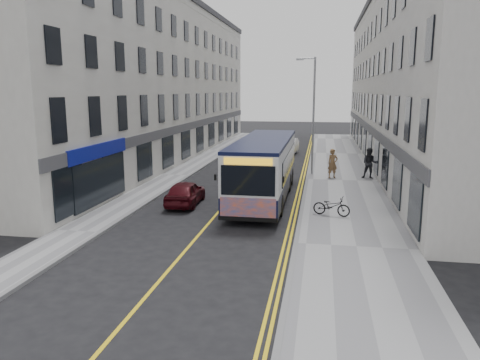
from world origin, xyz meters
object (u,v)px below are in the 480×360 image
at_px(car_white, 288,146).
at_px(car_maroon, 185,193).
at_px(city_bus, 264,166).
at_px(bicycle, 332,206).
at_px(pedestrian_near, 333,163).
at_px(streetlamp, 312,112).
at_px(pedestrian_far, 370,163).

relative_size(car_white, car_maroon, 1.19).
xyz_separation_m(city_bus, bicycle, (3.55, -3.29, -1.23)).
bearing_deg(car_white, city_bus, -85.53).
bearing_deg(car_white, pedestrian_near, -67.90).
height_order(streetlamp, pedestrian_near, streetlamp).
bearing_deg(streetlamp, pedestrian_near, -42.90).
relative_size(pedestrian_near, car_white, 0.44).
bearing_deg(city_bus, pedestrian_far, 46.75).
distance_m(pedestrian_far, car_white, 13.23).
relative_size(streetlamp, pedestrian_far, 3.98).
xyz_separation_m(bicycle, pedestrian_near, (0.22, 9.62, 0.51)).
bearing_deg(pedestrian_near, pedestrian_far, -19.80).
xyz_separation_m(bicycle, pedestrian_far, (2.61, 9.84, 0.55)).
xyz_separation_m(streetlamp, bicycle, (1.23, -10.97, -3.81)).
bearing_deg(pedestrian_near, car_white, 82.86).
height_order(bicycle, car_maroon, car_maroon).
bearing_deg(pedestrian_far, car_maroon, -130.61).
distance_m(streetlamp, pedestrian_far, 5.15).
height_order(streetlamp, car_white, streetlamp).
bearing_deg(pedestrian_far, streetlamp, 172.54).
xyz_separation_m(city_bus, pedestrian_near, (3.77, 6.33, -0.71)).
bearing_deg(car_white, bicycle, -76.19).
bearing_deg(bicycle, car_white, 23.83).
bearing_deg(car_maroon, car_white, -102.33).
height_order(pedestrian_far, car_maroon, pedestrian_far).
bearing_deg(car_maroon, city_bus, -154.51).
xyz_separation_m(streetlamp, car_white, (-2.37, 10.56, -3.65)).
bearing_deg(car_white, pedestrian_far, -57.73).
distance_m(city_bus, pedestrian_far, 9.01).
bearing_deg(car_maroon, bicycle, 168.20).
relative_size(city_bus, pedestrian_far, 5.63).
distance_m(pedestrian_near, pedestrian_far, 2.39).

